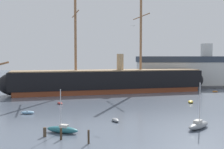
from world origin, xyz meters
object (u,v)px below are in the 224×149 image
at_px(sailboat_foreground_left, 63,129).
at_px(dinghy_near_centre, 115,120).
at_px(motorboat_far_left, 20,91).
at_px(mooring_piling_left_pair, 89,137).
at_px(sailboat_foreground_right, 198,125).
at_px(mooring_piling_right_pair, 45,132).
at_px(tall_ship, 109,81).
at_px(dockside_warehouse_right, 189,71).
at_px(dinghy_mid_left, 28,112).
at_px(dinghy_alongside_bow, 60,103).
at_px(mooring_piling_nearest, 61,134).
at_px(dinghy_far_right, 215,91).
at_px(seagull_in_flight, 133,26).
at_px(motorboat_distant_centre, 113,87).
at_px(dinghy_alongside_stern, 191,102).

distance_m(sailboat_foreground_left, dinghy_near_centre, 10.35).
xyz_separation_m(motorboat_far_left, mooring_piling_left_pair, (22.12, -50.07, 0.25)).
bearing_deg(sailboat_foreground_right, mooring_piling_right_pair, -172.05).
distance_m(tall_ship, mooring_piling_left_pair, 50.01).
distance_m(sailboat_foreground_left, dockside_warehouse_right, 72.42).
bearing_deg(dockside_warehouse_right, dinghy_mid_left, -134.55).
bearing_deg(motorboat_far_left, sailboat_foreground_left, -67.91).
xyz_separation_m(sailboat_foreground_left, mooring_piling_left_pair, (3.88, -5.15, 0.34)).
xyz_separation_m(dinghy_alongside_bow, mooring_piling_nearest, (3.89, -27.64, 0.53)).
distance_m(sailboat_foreground_right, dinghy_far_right, 47.46).
height_order(dinghy_mid_left, seagull_in_flight, seagull_in_flight).
relative_size(motorboat_far_left, mooring_piling_nearest, 2.90).
bearing_deg(sailboat_foreground_right, tall_ship, 105.21).
relative_size(tall_ship, motorboat_far_left, 15.35).
distance_m(dinghy_near_centre, motorboat_distant_centre, 48.58).
relative_size(sailboat_foreground_left, mooring_piling_right_pair, 4.99).
height_order(dinghy_mid_left, dinghy_alongside_bow, dinghy_mid_left).
xyz_separation_m(tall_ship, sailboat_foreground_right, (11.75, -43.23, -3.00)).
bearing_deg(dinghy_alongside_bow, motorboat_far_left, 125.28).
xyz_separation_m(dinghy_mid_left, dinghy_far_right, (49.41, 30.32, -0.09)).
distance_m(dinghy_near_centre, dinghy_alongside_bow, 21.22).
height_order(dinghy_far_right, mooring_piling_left_pair, mooring_piling_left_pair).
bearing_deg(dockside_warehouse_right, seagull_in_flight, -120.43).
xyz_separation_m(motorboat_distant_centre, mooring_piling_nearest, (-9.84, -58.42, 0.24)).
xyz_separation_m(sailboat_foreground_right, mooring_piling_right_pair, (-22.41, -3.13, 0.04)).
bearing_deg(dinghy_far_right, sailboat_foreground_right, -116.11).
height_order(sailboat_foreground_left, seagull_in_flight, seagull_in_flight).
bearing_deg(mooring_piling_right_pair, tall_ship, 77.06).
bearing_deg(motorboat_distant_centre, tall_ship, -98.53).
bearing_deg(mooring_piling_right_pair, mooring_piling_nearest, -32.45).
xyz_separation_m(dinghy_near_centre, dinghy_mid_left, (-16.26, 7.06, 0.04)).
relative_size(dinghy_mid_left, dinghy_alongside_bow, 1.15).
height_order(dinghy_alongside_bow, dinghy_alongside_stern, dinghy_alongside_stern).
distance_m(tall_ship, mooring_piling_right_pair, 47.66).
xyz_separation_m(sailboat_foreground_right, dinghy_far_right, (20.89, 42.62, -0.37)).
bearing_deg(mooring_piling_right_pair, mooring_piling_left_pair, -29.07).
xyz_separation_m(dinghy_far_right, seagull_in_flight, (-29.13, -27.90, 16.81)).
bearing_deg(mooring_piling_left_pair, dinghy_alongside_bow, 104.36).
bearing_deg(dinghy_alongside_stern, dockside_warehouse_right, 72.44).
xyz_separation_m(dinghy_mid_left, mooring_piling_left_pair, (12.17, -18.79, 0.57)).
height_order(sailboat_foreground_left, dinghy_alongside_bow, sailboat_foreground_left).
xyz_separation_m(dinghy_far_right, dockside_warehouse_right, (-2.64, 17.19, 5.30)).
bearing_deg(seagull_in_flight, sailboat_foreground_right, -60.76).
height_order(dinghy_alongside_stern, seagull_in_flight, seagull_in_flight).
distance_m(mooring_piling_nearest, seagull_in_flight, 27.89).
distance_m(dinghy_alongside_bow, mooring_piling_right_pair, 26.16).
bearing_deg(mooring_piling_left_pair, motorboat_distant_centre, 84.14).
bearing_deg(sailboat_foreground_right, mooring_piling_nearest, -166.91).
bearing_deg(tall_ship, sailboat_foreground_right, -74.79).
height_order(sailboat_foreground_left, motorboat_distant_centre, sailboat_foreground_left).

